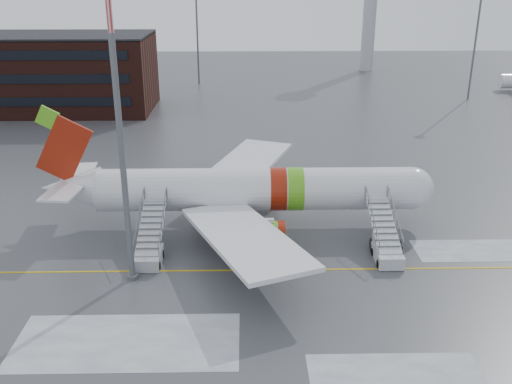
{
  "coord_description": "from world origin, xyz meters",
  "views": [
    {
      "loc": [
        1.47,
        -39.96,
        21.57
      ],
      "look_at": [
        2.36,
        5.48,
        4.0
      ],
      "focal_mm": 40.0,
      "sensor_mm": 36.0,
      "label": 1
    }
  ],
  "objects_px": {
    "airstair_fwd": "(386,245)",
    "pushback_tug": "(384,243)",
    "airstair_aft": "(150,248)",
    "light_mast_near": "(119,126)",
    "airliner": "(245,190)"
  },
  "relations": [
    {
      "from": "airliner",
      "to": "airstair_aft",
      "type": "xyz_separation_m",
      "value": [
        -7.62,
        -6.54,
        -2.35
      ]
    },
    {
      "from": "pushback_tug",
      "to": "airstair_aft",
      "type": "bearing_deg",
      "value": -176.33
    },
    {
      "from": "airstair_fwd",
      "to": "light_mast_near",
      "type": "xyz_separation_m",
      "value": [
        -19.82,
        -2.94,
        10.75
      ]
    },
    {
      "from": "pushback_tug",
      "to": "light_mast_near",
      "type": "relative_size",
      "value": 0.12
    },
    {
      "from": "airliner",
      "to": "airstair_aft",
      "type": "height_order",
      "value": "airliner"
    },
    {
      "from": "airstair_fwd",
      "to": "pushback_tug",
      "type": "relative_size",
      "value": 2.79
    },
    {
      "from": "pushback_tug",
      "to": "airstair_fwd",
      "type": "bearing_deg",
      "value": -97.73
    },
    {
      "from": "airstair_fwd",
      "to": "airstair_aft",
      "type": "relative_size",
      "value": 1.0
    },
    {
      "from": "airstair_aft",
      "to": "pushback_tug",
      "type": "distance_m",
      "value": 19.14
    },
    {
      "from": "airstair_fwd",
      "to": "airstair_aft",
      "type": "xyz_separation_m",
      "value": [
        -18.93,
        0.0,
        0.0
      ]
    },
    {
      "from": "airstair_fwd",
      "to": "pushback_tug",
      "type": "height_order",
      "value": "airstair_fwd"
    },
    {
      "from": "light_mast_near",
      "to": "airstair_aft",
      "type": "bearing_deg",
      "value": 73.13
    },
    {
      "from": "airstair_fwd",
      "to": "light_mast_near",
      "type": "relative_size",
      "value": 0.34
    },
    {
      "from": "airstair_aft",
      "to": "airstair_fwd",
      "type": "bearing_deg",
      "value": 0.0
    },
    {
      "from": "airstair_aft",
      "to": "light_mast_near",
      "type": "relative_size",
      "value": 0.34
    }
  ]
}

